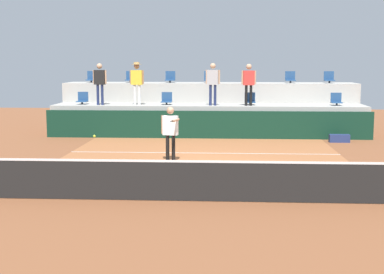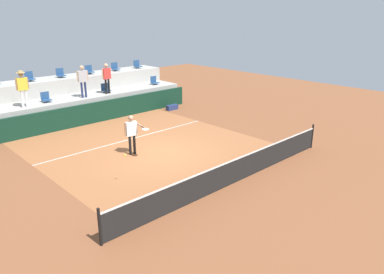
% 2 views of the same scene
% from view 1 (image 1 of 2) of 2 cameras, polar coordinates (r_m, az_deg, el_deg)
% --- Properties ---
extents(ground_plane, '(40.00, 40.00, 0.00)m').
position_cam_1_polar(ground_plane, '(15.95, 0.90, -3.13)').
color(ground_plane, brown).
extents(court_inner_paint, '(9.00, 10.00, 0.01)m').
position_cam_1_polar(court_inner_paint, '(16.93, 1.05, -2.48)').
color(court_inner_paint, '#A36038').
rests_on(court_inner_paint, ground_plane).
extents(court_service_line, '(9.00, 0.06, 0.00)m').
position_cam_1_polar(court_service_line, '(18.31, 1.24, -1.68)').
color(court_service_line, silver).
rests_on(court_service_line, ground_plane).
extents(tennis_net, '(10.48, 0.08, 1.07)m').
position_cam_1_polar(tennis_net, '(11.93, 0.05, -4.42)').
color(tennis_net, black).
rests_on(tennis_net, ground_plane).
extents(sponsor_backboard, '(13.00, 0.16, 1.10)m').
position_cam_1_polar(sponsor_backboard, '(21.79, 1.61, 1.29)').
color(sponsor_backboard, '#0F3323').
rests_on(sponsor_backboard, ground_plane).
extents(seating_tier_lower, '(13.00, 1.80, 1.25)m').
position_cam_1_polar(seating_tier_lower, '(23.08, 1.71, 1.84)').
color(seating_tier_lower, '#ADAAA3').
rests_on(seating_tier_lower, ground_plane).
extents(seating_tier_upper, '(13.00, 1.80, 2.10)m').
position_cam_1_polar(seating_tier_upper, '(24.83, 1.84, 3.25)').
color(seating_tier_upper, '#ADAAA3').
rests_on(seating_tier_upper, ground_plane).
extents(stadium_chair_lower_far_left, '(0.44, 0.40, 0.52)m').
position_cam_1_polar(stadium_chair_lower_far_left, '(23.71, -11.33, 3.89)').
color(stadium_chair_lower_far_left, '#2D2D33').
rests_on(stadium_chair_lower_far_left, seating_tier_lower).
extents(stadium_chair_lower_left, '(0.44, 0.40, 0.52)m').
position_cam_1_polar(stadium_chair_lower_left, '(23.06, -2.65, 3.93)').
color(stadium_chair_lower_left, '#2D2D33').
rests_on(stadium_chair_lower_left, seating_tier_lower).
extents(stadium_chair_lower_right, '(0.44, 0.40, 0.52)m').
position_cam_1_polar(stadium_chair_lower_right, '(22.95, 6.06, 3.87)').
color(stadium_chair_lower_right, '#2D2D33').
rests_on(stadium_chair_lower_right, seating_tier_lower).
extents(stadium_chair_lower_far_right, '(0.44, 0.40, 0.52)m').
position_cam_1_polar(stadium_chair_lower_far_right, '(23.39, 14.80, 3.73)').
color(stadium_chair_lower_far_right, '#2D2D33').
rests_on(stadium_chair_lower_far_right, seating_tier_lower).
extents(stadium_chair_upper_far_left, '(0.44, 0.40, 0.52)m').
position_cam_1_polar(stadium_chair_upper_far_left, '(25.42, -10.40, 6.09)').
color(stadium_chair_upper_far_left, '#2D2D33').
rests_on(stadium_chair_upper_far_left, seating_tier_upper).
extents(stadium_chair_upper_left, '(0.44, 0.40, 0.52)m').
position_cam_1_polar(stadium_chair_upper_left, '(25.05, -6.41, 6.14)').
color(stadium_chair_upper_left, '#2D2D33').
rests_on(stadium_chair_upper_left, seating_tier_upper).
extents(stadium_chair_upper_mid_left, '(0.44, 0.40, 0.52)m').
position_cam_1_polar(stadium_chair_upper_mid_left, '(24.81, -2.28, 6.17)').
color(stadium_chair_upper_mid_left, '#2D2D33').
rests_on(stadium_chair_upper_mid_left, seating_tier_upper).
extents(stadium_chair_upper_center, '(0.44, 0.40, 0.52)m').
position_cam_1_polar(stadium_chair_upper_center, '(24.70, 1.78, 6.16)').
color(stadium_chair_upper_center, '#2D2D33').
rests_on(stadium_chair_upper_center, seating_tier_upper).
extents(stadium_chair_upper_mid_right, '(0.44, 0.40, 0.52)m').
position_cam_1_polar(stadium_chair_upper_mid_right, '(24.71, 6.00, 6.13)').
color(stadium_chair_upper_mid_right, '#2D2D33').
rests_on(stadium_chair_upper_mid_right, seating_tier_upper).
extents(stadium_chair_upper_right, '(0.44, 0.40, 0.52)m').
position_cam_1_polar(stadium_chair_upper_right, '(24.86, 10.20, 6.06)').
color(stadium_chair_upper_right, '#2D2D33').
rests_on(stadium_chair_upper_right, seating_tier_upper).
extents(stadium_chair_upper_far_right, '(0.44, 0.40, 0.52)m').
position_cam_1_polar(stadium_chair_upper_far_right, '(25.11, 14.09, 5.96)').
color(stadium_chair_upper_far_right, '#2D2D33').
rests_on(stadium_chair_upper_far_right, seating_tier_upper).
extents(tennis_player, '(0.58, 1.27, 1.69)m').
position_cam_1_polar(tennis_player, '(16.55, -2.28, 0.88)').
color(tennis_player, black).
rests_on(tennis_player, ground_plane).
extents(spectator_in_grey, '(0.60, 0.26, 1.72)m').
position_cam_1_polar(spectator_in_grey, '(23.09, -9.59, 5.89)').
color(spectator_in_grey, navy).
rests_on(spectator_in_grey, seating_tier_lower).
extents(spectator_with_hat, '(0.60, 0.45, 1.77)m').
position_cam_1_polar(spectator_with_hat, '(22.79, -5.77, 6.06)').
color(spectator_with_hat, white).
rests_on(spectator_with_hat, seating_tier_lower).
extents(spectator_leaning_on_rail, '(0.60, 0.27, 1.73)m').
position_cam_1_polar(spectator_leaning_on_rail, '(22.51, 2.19, 5.96)').
color(spectator_leaning_on_rail, navy).
rests_on(spectator_leaning_on_rail, seating_tier_lower).
extents(spectator_in_white, '(0.60, 0.24, 1.70)m').
position_cam_1_polar(spectator_in_white, '(22.53, 5.93, 5.88)').
color(spectator_in_white, black).
rests_on(spectator_in_white, seating_tier_lower).
extents(tennis_ball, '(0.07, 0.07, 0.07)m').
position_cam_1_polar(tennis_ball, '(14.68, -10.13, 0.09)').
color(tennis_ball, '#CCE033').
extents(equipment_bag, '(0.76, 0.28, 0.30)m').
position_cam_1_polar(equipment_bag, '(21.51, 15.09, -0.14)').
color(equipment_bag, navy).
rests_on(equipment_bag, ground_plane).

